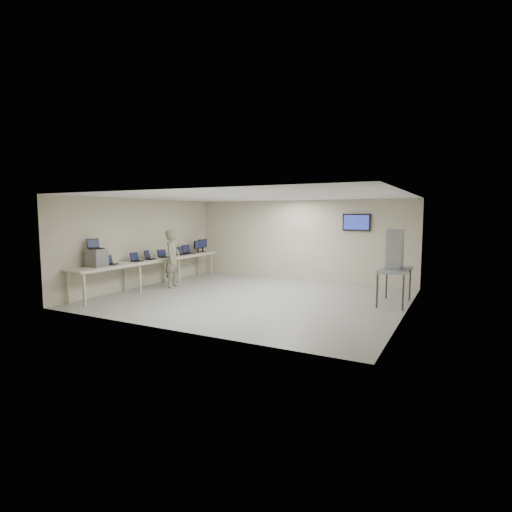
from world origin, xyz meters
The scene contains 15 objects.
room centered at (0.03, 0.06, 1.41)m, with size 8.01×7.01×2.81m.
workbench centered at (-3.59, 0.00, 0.83)m, with size 0.76×6.00×0.90m.
equipment_box centered at (-3.65, -2.13, 1.14)m, with size 0.40×0.46×0.48m, color slate.
laptop_on_box centered at (-3.70, -2.13, 1.45)m, with size 0.39×0.42×0.28m.
laptop_0 centered at (-3.66, -1.64, 0.97)m, with size 0.37×0.39×0.26m.
laptop_1 centered at (-3.60, -0.73, 0.97)m, with size 0.28×0.34×0.26m.
laptop_2 centered at (-3.63, -0.15, 0.97)m, with size 0.40×0.42×0.28m.
laptop_3 centered at (-3.62, 0.52, 0.97)m, with size 0.36×0.38×0.25m.
laptop_4 centered at (-3.62, 1.41, 0.97)m, with size 0.31×0.36×0.27m.
laptop_5 centered at (-3.66, 1.89, 0.98)m, with size 0.36×0.42×0.31m.
monitor_near centered at (-3.60, 2.43, 1.17)m, with size 0.20×0.45×0.44m.
monitor_far centered at (-3.60, 2.74, 1.19)m, with size 0.21×0.48×0.48m.
soldier centered at (-3.00, 0.25, 0.91)m, with size 0.67×0.44×1.82m, color gray.
side_table centered at (3.60, 1.02, 0.84)m, with size 0.71×1.52×0.91m.
storage_bins centered at (3.58, 1.02, 1.42)m, with size 0.39×0.43×1.02m.
Camera 1 is at (5.15, -9.62, 2.32)m, focal length 28.00 mm.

